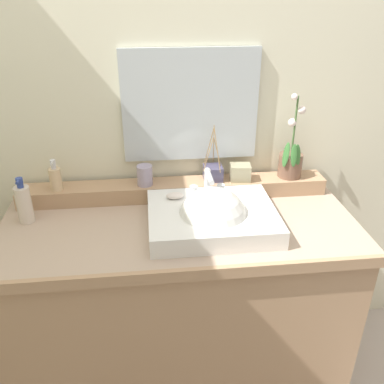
# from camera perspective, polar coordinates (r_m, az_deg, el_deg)

# --- Properties ---
(floor) EXTENTS (2.94, 3.77, 0.10)m
(floor) POSITION_cam_1_polar(r_m,az_deg,el_deg) (2.21, -1.42, -24.45)
(floor) COLOR #BFB3AA
(floor) RESTS_ON ground
(wall_back) EXTENTS (2.94, 0.20, 2.43)m
(wall_back) POSITION_cam_1_polar(r_m,az_deg,el_deg) (1.83, -3.04, 12.42)
(wall_back) COLOR beige
(wall_back) RESTS_ON ground
(vanity_cabinet) EXTENTS (1.39, 0.60, 0.85)m
(vanity_cabinet) POSITION_cam_1_polar(r_m,az_deg,el_deg) (1.86, -1.59, -15.40)
(vanity_cabinet) COLOR tan
(vanity_cabinet) RESTS_ON ground
(back_ledge) EXTENTS (1.31, 0.12, 0.07)m
(back_ledge) POSITION_cam_1_polar(r_m,az_deg,el_deg) (1.78, -2.40, 0.38)
(back_ledge) COLOR tan
(back_ledge) RESTS_ON vanity_cabinet
(sink_basin) EXTENTS (0.48, 0.38, 0.29)m
(sink_basin) POSITION_cam_1_polar(r_m,az_deg,el_deg) (1.56, 2.83, -3.83)
(sink_basin) COLOR white
(sink_basin) RESTS_ON vanity_cabinet
(soap_bar) EXTENTS (0.07, 0.04, 0.02)m
(soap_bar) POSITION_cam_1_polar(r_m,az_deg,el_deg) (1.62, -2.36, -0.51)
(soap_bar) COLOR silver
(soap_bar) RESTS_ON sink_basin
(potted_plant) EXTENTS (0.11, 0.12, 0.37)m
(potted_plant) POSITION_cam_1_polar(r_m,az_deg,el_deg) (1.84, 13.50, 4.33)
(potted_plant) COLOR brown
(potted_plant) RESTS_ON back_ledge
(soap_dispenser) EXTENTS (0.05, 0.05, 0.13)m
(soap_dispenser) POSITION_cam_1_polar(r_m,az_deg,el_deg) (1.77, -18.37, 1.80)
(soap_dispenser) COLOR beige
(soap_dispenser) RESTS_ON back_ledge
(tumbler_cup) EXTENTS (0.06, 0.06, 0.09)m
(tumbler_cup) POSITION_cam_1_polar(r_m,az_deg,el_deg) (1.74, -6.55, 2.30)
(tumbler_cup) COLOR #9E91A7
(tumbler_cup) RESTS_ON back_ledge
(reed_diffuser) EXTENTS (0.09, 0.10, 0.25)m
(reed_diffuser) POSITION_cam_1_polar(r_m,az_deg,el_deg) (1.78, 2.91, 2.73)
(reed_diffuser) COLOR #46425C
(reed_diffuser) RESTS_ON back_ledge
(trinket_box) EXTENTS (0.09, 0.08, 0.07)m
(trinket_box) POSITION_cam_1_polar(r_m,az_deg,el_deg) (1.78, 6.69, 2.70)
(trinket_box) COLOR #9C9271
(trinket_box) RESTS_ON back_ledge
(lotion_bottle) EXTENTS (0.06, 0.06, 0.19)m
(lotion_bottle) POSITION_cam_1_polar(r_m,az_deg,el_deg) (1.71, -22.21, -1.47)
(lotion_bottle) COLOR beige
(lotion_bottle) RESTS_ON vanity_cabinet
(mirror) EXTENTS (0.56, 0.02, 0.46)m
(mirror) POSITION_cam_1_polar(r_m,az_deg,el_deg) (1.73, -0.21, 11.81)
(mirror) COLOR silver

